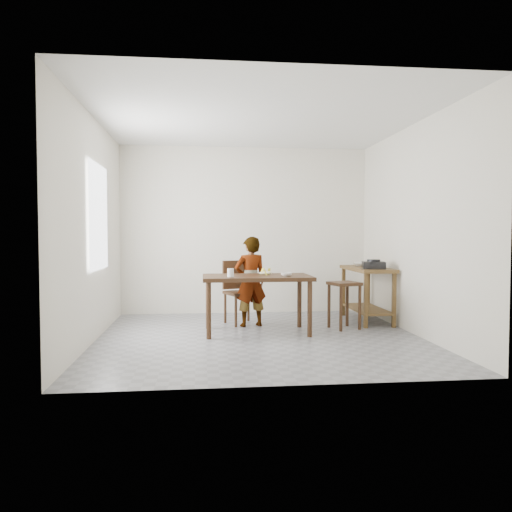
{
  "coord_description": "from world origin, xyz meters",
  "views": [
    {
      "loc": [
        -0.72,
        -6.12,
        1.28
      ],
      "look_at": [
        0.0,
        0.4,
        1.0
      ],
      "focal_mm": 35.0,
      "sensor_mm": 36.0,
      "label": 1
    }
  ],
  "objects": [
    {
      "name": "small_bowl",
      "position": [
        0.36,
        0.15,
        0.77
      ],
      "size": [
        0.16,
        0.16,
        0.05
      ],
      "primitive_type": "imported",
      "rotation": [
        0.0,
        0.0,
        -0.13
      ],
      "color": "silver",
      "rests_on": "dining_table"
    },
    {
      "name": "wall_front",
      "position": [
        0.0,
        -2.02,
        1.35
      ],
      "size": [
        4.0,
        0.04,
        2.7
      ],
      "primitive_type": "cube",
      "color": "white",
      "rests_on": "ground"
    },
    {
      "name": "serving_bowl",
      "position": [
        1.69,
        1.24,
        0.83
      ],
      "size": [
        0.22,
        0.22,
        0.05
      ],
      "primitive_type": "imported",
      "rotation": [
        0.0,
        0.0,
        -0.04
      ],
      "color": "silver",
      "rests_on": "prep_counter"
    },
    {
      "name": "wall_left",
      "position": [
        -2.02,
        0.0,
        1.35
      ],
      "size": [
        0.04,
        4.0,
        2.7
      ],
      "primitive_type": "cube",
      "color": "white",
      "rests_on": "ground"
    },
    {
      "name": "dining_table",
      "position": [
        0.0,
        0.3,
        0.38
      ],
      "size": [
        1.4,
        0.8,
        0.75
      ],
      "primitive_type": null,
      "color": "#362112",
      "rests_on": "floor"
    },
    {
      "name": "child",
      "position": [
        -0.04,
        0.78,
        0.63
      ],
      "size": [
        0.52,
        0.4,
        1.25
      ],
      "primitive_type": "imported",
      "rotation": [
        0.0,
        0.0,
        3.38
      ],
      "color": "white",
      "rests_on": "floor"
    },
    {
      "name": "glass_tumbler",
      "position": [
        -0.35,
        0.14,
        0.8
      ],
      "size": [
        0.11,
        0.11,
        0.1
      ],
      "primitive_type": "cylinder",
      "rotation": [
        0.0,
        0.0,
        0.3
      ],
      "color": "white",
      "rests_on": "dining_table"
    },
    {
      "name": "wall_back",
      "position": [
        0.0,
        2.02,
        1.35
      ],
      "size": [
        4.0,
        0.04,
        2.7
      ],
      "primitive_type": "cube",
      "color": "white",
      "rests_on": "ground"
    },
    {
      "name": "ceiling",
      "position": [
        0.0,
        0.0,
        2.72
      ],
      "size": [
        4.0,
        4.0,
        0.04
      ],
      "primitive_type": "cube",
      "color": "white",
      "rests_on": "wall_back"
    },
    {
      "name": "prep_counter",
      "position": [
        1.72,
        1.0,
        0.4
      ],
      "size": [
        0.5,
        1.2,
        0.8
      ],
      "primitive_type": null,
      "color": "brown",
      "rests_on": "floor"
    },
    {
      "name": "window_pane",
      "position": [
        -1.97,
        0.2,
        1.5
      ],
      "size": [
        0.02,
        1.1,
        1.3
      ],
      "primitive_type": "cube",
      "color": "white",
      "rests_on": "wall_left"
    },
    {
      "name": "gas_burner",
      "position": [
        1.7,
        0.67,
        0.85
      ],
      "size": [
        0.37,
        0.37,
        0.1
      ],
      "primitive_type": "cube",
      "rotation": [
        0.0,
        0.0,
        -0.23
      ],
      "color": "black",
      "rests_on": "prep_counter"
    },
    {
      "name": "banana",
      "position": [
        0.12,
        0.37,
        0.78
      ],
      "size": [
        0.21,
        0.17,
        0.06
      ],
      "primitive_type": null,
      "rotation": [
        0.0,
        0.0,
        -0.25
      ],
      "color": "#EFC058",
      "rests_on": "dining_table"
    },
    {
      "name": "floor",
      "position": [
        0.0,
        0.0,
        -0.02
      ],
      "size": [
        4.0,
        4.0,
        0.04
      ],
      "primitive_type": "cube",
      "color": "slate",
      "rests_on": "ground"
    },
    {
      "name": "dining_chair",
      "position": [
        -0.14,
        0.96,
        0.45
      ],
      "size": [
        0.56,
        0.56,
        0.9
      ],
      "primitive_type": null,
      "rotation": [
        0.0,
        0.0,
        0.36
      ],
      "color": "#362112",
      "rests_on": "floor"
    },
    {
      "name": "stool",
      "position": [
        1.22,
        0.46,
        0.32
      ],
      "size": [
        0.45,
        0.45,
        0.64
      ],
      "primitive_type": null,
      "rotation": [
        0.0,
        0.0,
        0.3
      ],
      "color": "#362112",
      "rests_on": "floor"
    },
    {
      "name": "wall_right",
      "position": [
        2.02,
        0.0,
        1.35
      ],
      "size": [
        0.04,
        4.0,
        2.7
      ],
      "primitive_type": "cube",
      "color": "white",
      "rests_on": "ground"
    }
  ]
}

